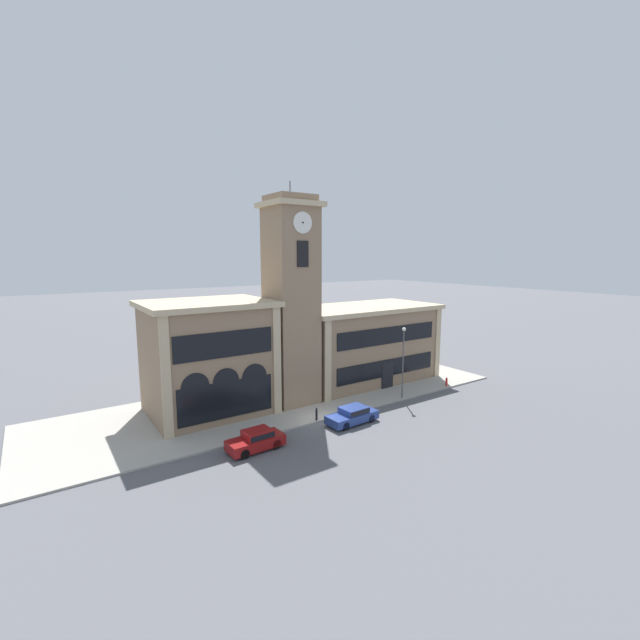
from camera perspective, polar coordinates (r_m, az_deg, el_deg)
The scene contains 10 objects.
ground_plane at distance 36.47m, azimuth 0.78°, elevation -13.30°, with size 300.00×300.00×0.00m, color #56565B.
sidewalk_kerb at distance 41.68m, azimuth -4.53°, elevation -10.36°, with size 43.93×13.22×0.15m.
clock_tower at distance 38.67m, azimuth -3.86°, elevation 2.42°, with size 4.67×4.67×20.00m.
town_hall_left_wing at distance 38.08m, azimuth -14.65°, elevation -4.84°, with size 10.54×8.42×9.81m.
town_hall_right_wing at distance 46.80m, azimuth 5.79°, elevation -3.09°, with size 16.38×8.42×8.24m.
parked_car_near at distance 31.60m, azimuth -8.50°, elevation -15.51°, with size 4.12×1.90×1.43m.
parked_car_mid at distance 35.91m, azimuth 4.37°, elevation -12.48°, with size 4.48×2.01×1.34m.
street_lamp at distance 41.03m, azimuth 11.04°, elevation -4.35°, with size 0.36×0.36×6.82m.
bollard at distance 36.00m, azimuth -0.47°, elevation -12.46°, with size 0.18×0.18×1.06m.
fire_hydrant at distance 46.92m, azimuth 16.51°, elevation -7.89°, with size 0.22×0.22×0.87m.
Camera 1 is at (-19.45, -27.68, 13.62)m, focal length 24.00 mm.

